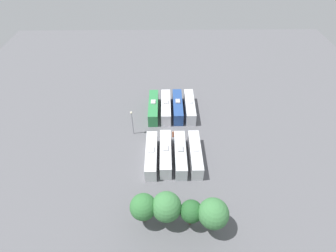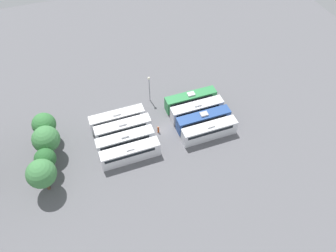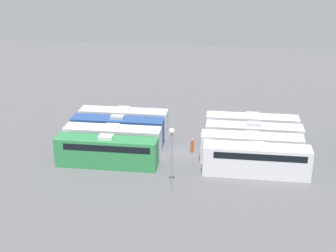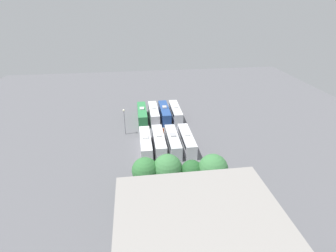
{
  "view_description": "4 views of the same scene",
  "coord_description": "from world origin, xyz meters",
  "views": [
    {
      "loc": [
        1.68,
        46.18,
        44.67
      ],
      "look_at": [
        1.06,
        -0.85,
        1.68
      ],
      "focal_mm": 28.0,
      "sensor_mm": 36.0,
      "label": 1
    },
    {
      "loc": [
        -42.04,
        14.1,
        52.76
      ],
      "look_at": [
        -1.53,
        -0.5,
        2.82
      ],
      "focal_mm": 35.0,
      "sensor_mm": 36.0,
      "label": 2
    },
    {
      "loc": [
        51.37,
        5.16,
        23.71
      ],
      "look_at": [
        0.22,
        -1.74,
        3.41
      ],
      "focal_mm": 50.0,
      "sensor_mm": 36.0,
      "label": 3
    },
    {
      "loc": [
        6.56,
        60.04,
        31.67
      ],
      "look_at": [
        -1.22,
        1.92,
        2.6
      ],
      "focal_mm": 28.0,
      "sensor_mm": 36.0,
      "label": 4
    }
  ],
  "objects": [
    {
      "name": "bus_0",
      "position": [
        -4.76,
        -8.23,
        1.85
      ],
      "size": [
        2.45,
        11.54,
        3.73
      ],
      "color": "silver",
      "rests_on": "ground_plane"
    },
    {
      "name": "bus_4",
      "position": [
        -4.73,
        8.37,
        1.85
      ],
      "size": [
        2.45,
        11.54,
        3.73
      ],
      "color": "silver",
      "rests_on": "ground_plane"
    },
    {
      "name": "light_pole",
      "position": [
        9.49,
        -0.12,
        4.75
      ],
      "size": [
        0.6,
        0.6,
        6.89
      ],
      "color": "gray",
      "rests_on": "ground_plane"
    },
    {
      "name": "bus_6",
      "position": [
        1.71,
        8.12,
        1.85
      ],
      "size": [
        2.45,
        11.54,
        3.73
      ],
      "color": "white",
      "rests_on": "ground_plane"
    },
    {
      "name": "bus_5",
      "position": [
        -1.48,
        8.48,
        1.85
      ],
      "size": [
        2.45,
        11.54,
        3.73
      ],
      "color": "silver",
      "rests_on": "ground_plane"
    },
    {
      "name": "bus_7",
      "position": [
        4.78,
        8.56,
        1.85
      ],
      "size": [
        2.45,
        11.54,
        3.73
      ],
      "color": "white",
      "rests_on": "ground_plane"
    },
    {
      "name": "worker_person",
      "position": [
        -0.13,
        1.14,
        0.84
      ],
      "size": [
        0.36,
        0.36,
        1.8
      ],
      "color": "#CC4C19",
      "rests_on": "ground_plane"
    },
    {
      "name": "bus_3",
      "position": [
        4.81,
        -8.07,
        1.85
      ],
      "size": [
        2.45,
        11.54,
        3.73
      ],
      "color": "#338C4C",
      "rests_on": "ground_plane"
    },
    {
      "name": "bus_2",
      "position": [
        1.52,
        -8.17,
        1.85
      ],
      "size": [
        2.45,
        11.54,
        3.73
      ],
      "color": "silver",
      "rests_on": "ground_plane"
    },
    {
      "name": "ground_plane",
      "position": [
        0.0,
        0.0,
        0.0
      ],
      "size": [
        126.18,
        126.18,
        0.0
      ],
      "primitive_type": "plane",
      "color": "slate"
    },
    {
      "name": "bus_1",
      "position": [
        -1.59,
        -8.3,
        1.85
      ],
      "size": [
        2.45,
        11.54,
        3.73
      ],
      "color": "#284C93",
      "rests_on": "ground_plane"
    }
  ]
}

